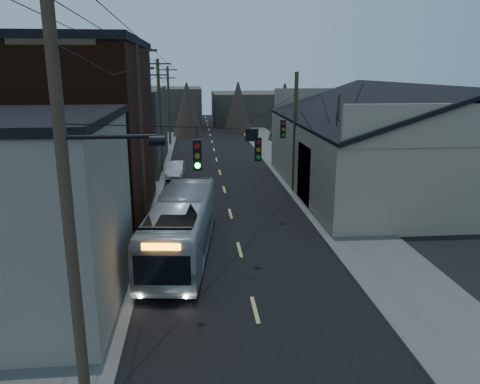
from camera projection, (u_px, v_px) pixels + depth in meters
name	position (u px, v px, depth m)	size (l,w,h in m)	color
road_surface	(221.00, 178.00, 38.52)	(9.00, 110.00, 0.02)	black
sidewalk_left	(141.00, 179.00, 37.90)	(4.00, 110.00, 0.12)	#474744
sidewalk_right	(299.00, 175.00, 39.11)	(4.00, 110.00, 0.12)	#474744
building_clapboard	(1.00, 219.00, 16.58)	(8.00, 8.00, 7.00)	slate
building_brick	(56.00, 135.00, 26.70)	(10.00, 12.00, 10.00)	black
building_left_far	(113.00, 128.00, 42.53)	(9.00, 14.00, 7.00)	#342F29
warehouse	(402.00, 153.00, 34.23)	(16.16, 20.60, 7.73)	gray
building_far_left	(168.00, 108.00, 70.90)	(10.00, 12.00, 6.00)	#342F29
building_far_right	(249.00, 108.00, 77.05)	(12.00, 14.00, 5.00)	#342F29
bare_tree	(336.00, 155.00, 28.58)	(0.40, 0.40, 7.20)	black
utility_lines	(179.00, 126.00, 31.34)	(11.24, 45.28, 10.50)	#382B1E
bus	(182.00, 226.00, 22.14)	(2.46, 10.50, 2.92)	#A7ADB3
parked_car	(175.00, 169.00, 38.67)	(1.34, 3.85, 1.27)	#AFB3B7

